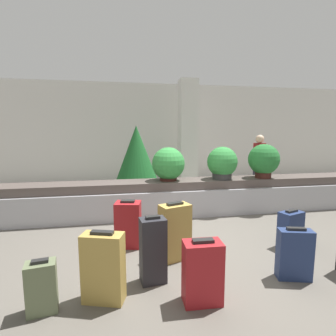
{
  "coord_description": "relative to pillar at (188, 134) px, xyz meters",
  "views": [
    {
      "loc": [
        -0.94,
        -3.6,
        1.67
      ],
      "look_at": [
        0.0,
        1.47,
        0.95
      ],
      "focal_mm": 28.0,
      "sensor_mm": 36.0,
      "label": 1
    }
  ],
  "objects": [
    {
      "name": "ground_plane",
      "position": [
        -1.12,
        -4.2,
        -1.6
      ],
      "size": [
        18.0,
        18.0,
        0.0
      ],
      "primitive_type": "plane",
      "color": "#59544C"
    },
    {
      "name": "back_wall",
      "position": [
        -1.12,
        0.85,
        0.0
      ],
      "size": [
        18.0,
        0.06,
        3.2
      ],
      "color": "silver",
      "rests_on": "ground_plane"
    },
    {
      "name": "carousel",
      "position": [
        -1.12,
        -2.73,
        -1.27
      ],
      "size": [
        8.76,
        0.73,
        0.7
      ],
      "color": "#9E9EA3",
      "rests_on": "ground_plane"
    },
    {
      "name": "pillar",
      "position": [
        0.0,
        0.0,
        0.0
      ],
      "size": [
        0.52,
        0.52,
        3.2
      ],
      "color": "silver",
      "rests_on": "ground_plane"
    },
    {
      "name": "suitcase_0",
      "position": [
        -0.14,
        -5.32,
        -1.31
      ],
      "size": [
        0.4,
        0.25,
        0.61
      ],
      "rotation": [
        0.0,
        0.0,
        -0.26
      ],
      "color": "navy",
      "rests_on": "ground_plane"
    },
    {
      "name": "suitcase_1",
      "position": [
        -1.96,
        -4.1,
        -1.27
      ],
      "size": [
        0.41,
        0.34,
        0.69
      ],
      "rotation": [
        0.0,
        0.0,
        -0.2
      ],
      "color": "maroon",
      "rests_on": "ground_plane"
    },
    {
      "name": "suitcase_2",
      "position": [
        -1.72,
        -5.08,
        -1.23
      ],
      "size": [
        0.3,
        0.23,
        0.76
      ],
      "rotation": [
        0.0,
        0.0,
        0.12
      ],
      "color": "#232328",
      "rests_on": "ground_plane"
    },
    {
      "name": "suitcase_3",
      "position": [
        -1.38,
        -4.61,
        -1.23
      ],
      "size": [
        0.44,
        0.34,
        0.76
      ],
      "rotation": [
        0.0,
        0.0,
        0.32
      ],
      "color": "#A3843D",
      "rests_on": "ground_plane"
    },
    {
      "name": "suitcase_4",
      "position": [
        0.37,
        -4.54,
        -1.34
      ],
      "size": [
        0.4,
        0.3,
        0.55
      ],
      "rotation": [
        0.0,
        0.0,
        0.32
      ],
      "color": "navy",
      "rests_on": "ground_plane"
    },
    {
      "name": "suitcase_5",
      "position": [
        -1.3,
        -5.53,
        -1.29
      ],
      "size": [
        0.38,
        0.24,
        0.65
      ],
      "rotation": [
        0.0,
        0.0,
        -0.04
      ],
      "color": "maroon",
      "rests_on": "ground_plane"
    },
    {
      "name": "suitcase_7",
      "position": [
        -2.8,
        -5.39,
        -1.36
      ],
      "size": [
        0.29,
        0.23,
        0.51
      ],
      "rotation": [
        0.0,
        0.0,
        0.17
      ],
      "color": "#5B6647",
      "rests_on": "ground_plane"
    },
    {
      "name": "suitcase_8",
      "position": [
        -2.24,
        -5.33,
        -1.25
      ],
      "size": [
        0.44,
        0.3,
        0.72
      ],
      "rotation": [
        0.0,
        0.0,
        -0.3
      ],
      "color": "#A3843D",
      "rests_on": "ground_plane"
    },
    {
      "name": "potted_plant_0",
      "position": [
        0.9,
        -2.83,
        -0.53
      ],
      "size": [
        0.64,
        0.64,
        0.71
      ],
      "color": "#381914",
      "rests_on": "carousel"
    },
    {
      "name": "potted_plant_1",
      "position": [
        -1.11,
        -2.74,
        -0.58
      ],
      "size": [
        0.65,
        0.65,
        0.66
      ],
      "color": "#381914",
      "rests_on": "carousel"
    },
    {
      "name": "potted_plant_2",
      "position": [
        -0.0,
        -2.79,
        -0.57
      ],
      "size": [
        0.62,
        0.62,
        0.67
      ],
      "color": "#2D2D2D",
      "rests_on": "carousel"
    },
    {
      "name": "traveler_0",
      "position": [
        1.68,
        -1.27,
        -0.67
      ],
      "size": [
        0.37,
        0.3,
        1.58
      ],
      "rotation": [
        0.0,
        0.0,
        -0.45
      ],
      "color": "#282833",
      "rests_on": "ground_plane"
    },
    {
      "name": "decorated_tree",
      "position": [
        -1.65,
        -1.39,
        -0.6
      ],
      "size": [
        1.25,
        1.25,
        1.81
      ],
      "color": "#4C331E",
      "rests_on": "ground_plane"
    }
  ]
}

